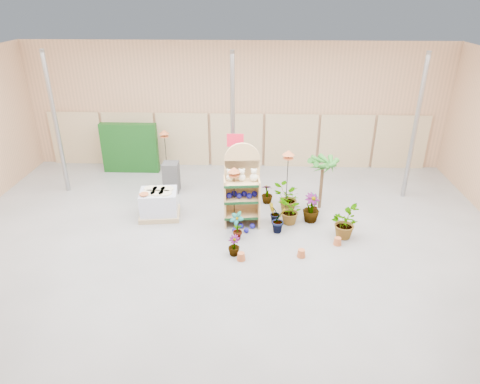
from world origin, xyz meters
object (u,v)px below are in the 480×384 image
object	(u,v)px
pallet_stack	(159,204)
potted_plant_2	(291,211)
display_shelf	(242,188)
bird_table_front	(234,172)

from	to	relation	value
pallet_stack	potted_plant_2	bearing A→B (deg)	-11.69
display_shelf	bird_table_front	xyz separation A→B (m)	(-0.21, -0.16, 0.55)
pallet_stack	bird_table_front	world-z (taller)	bird_table_front
pallet_stack	potted_plant_2	world-z (taller)	pallet_stack
pallet_stack	potted_plant_2	size ratio (longest dim) A/B	1.53
bird_table_front	pallet_stack	bearing A→B (deg)	170.34
display_shelf	potted_plant_2	world-z (taller)	display_shelf
display_shelf	pallet_stack	xyz separation A→B (m)	(-2.42, 0.21, -0.66)
display_shelf	potted_plant_2	bearing A→B (deg)	-9.50
display_shelf	potted_plant_2	xyz separation A→B (m)	(1.38, -0.08, -0.66)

